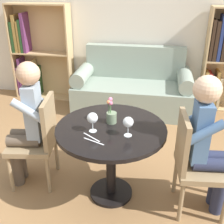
# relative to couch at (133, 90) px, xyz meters

# --- Properties ---
(ground_plane) EXTENTS (16.00, 16.00, 0.00)m
(ground_plane) POSITION_rel_couch_xyz_m (0.00, -1.94, -0.31)
(ground_plane) COLOR olive
(back_wall) EXTENTS (5.20, 0.05, 2.70)m
(back_wall) POSITION_rel_couch_xyz_m (0.00, 0.42, 1.04)
(back_wall) COLOR silver
(back_wall) RESTS_ON ground_plane
(round_table) EXTENTS (0.95, 0.95, 0.72)m
(round_table) POSITION_rel_couch_xyz_m (0.00, -1.94, 0.27)
(round_table) COLOR black
(round_table) RESTS_ON ground_plane
(couch) EXTENTS (1.73, 0.80, 0.92)m
(couch) POSITION_rel_couch_xyz_m (0.00, 0.00, 0.00)
(couch) COLOR gray
(couch) RESTS_ON ground_plane
(bookshelf_left) EXTENTS (0.96, 0.28, 1.50)m
(bookshelf_left) POSITION_rel_couch_xyz_m (-1.64, 0.27, 0.37)
(bookshelf_left) COLOR tan
(bookshelf_left) RESTS_ON ground_plane
(chair_left) EXTENTS (0.47, 0.47, 0.90)m
(chair_left) POSITION_rel_couch_xyz_m (-0.71, -1.85, 0.18)
(chair_left) COLOR #937A56
(chair_left) RESTS_ON ground_plane
(chair_right) EXTENTS (0.46, 0.46, 0.90)m
(chair_right) POSITION_rel_couch_xyz_m (0.71, -1.98, 0.18)
(chair_right) COLOR #937A56
(chair_right) RESTS_ON ground_plane
(person_left) EXTENTS (0.44, 0.37, 1.24)m
(person_left) POSITION_rel_couch_xyz_m (-0.80, -1.87, 0.35)
(person_left) COLOR brown
(person_left) RESTS_ON ground_plane
(person_right) EXTENTS (0.44, 0.36, 1.24)m
(person_right) POSITION_rel_couch_xyz_m (0.80, -1.96, 0.36)
(person_right) COLOR #282D47
(person_right) RESTS_ON ground_plane
(wine_glass_left) EXTENTS (0.09, 0.09, 0.17)m
(wine_glass_left) POSITION_rel_couch_xyz_m (-0.14, -2.02, 0.53)
(wine_glass_left) COLOR white
(wine_glass_left) RESTS_ON round_table
(wine_glass_right) EXTENTS (0.08, 0.08, 0.17)m
(wine_glass_right) POSITION_rel_couch_xyz_m (0.16, -2.05, 0.53)
(wine_glass_right) COLOR white
(wine_glass_right) RESTS_ON round_table
(flower_vase) EXTENTS (0.09, 0.09, 0.23)m
(flower_vase) POSITION_rel_couch_xyz_m (-0.01, -1.85, 0.49)
(flower_vase) COLOR gray
(flower_vase) RESTS_ON round_table
(knife_left_setting) EXTENTS (0.16, 0.12, 0.00)m
(knife_left_setting) POSITION_rel_couch_xyz_m (-0.13, -2.12, 0.41)
(knife_left_setting) COLOR silver
(knife_left_setting) RESTS_ON round_table
(fork_left_setting) EXTENTS (0.18, 0.09, 0.00)m
(fork_left_setting) POSITION_rel_couch_xyz_m (-0.09, -2.18, 0.41)
(fork_left_setting) COLOR silver
(fork_left_setting) RESTS_ON round_table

